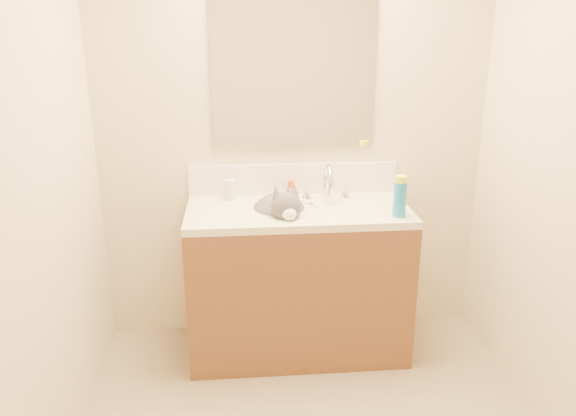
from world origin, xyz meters
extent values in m
cube|color=beige|center=(0.00, 1.25, 1.25)|extent=(2.20, 0.04, 2.50)
cube|color=beige|center=(-1.10, 0.00, 1.25)|extent=(0.04, 2.50, 2.50)
cube|color=brown|center=(0.00, 0.97, 0.41)|extent=(1.20, 0.55, 0.82)
cube|color=beige|center=(0.00, 0.97, 0.84)|extent=(1.20, 0.55, 0.04)
ellipsoid|color=silver|center=(-0.12, 0.94, 0.79)|extent=(0.45, 0.36, 0.14)
cylinder|color=silver|center=(0.18, 1.16, 0.92)|extent=(0.04, 0.04, 0.11)
torus|color=silver|center=(0.18, 1.09, 0.97)|extent=(0.03, 0.20, 0.20)
cylinder|color=silver|center=(0.18, 1.01, 0.94)|extent=(0.03, 0.03, 0.06)
cone|color=silver|center=(0.07, 1.16, 0.89)|extent=(0.06, 0.06, 0.06)
cone|color=silver|center=(0.29, 1.16, 0.89)|extent=(0.06, 0.06, 0.06)
ellipsoid|color=#494749|center=(-0.10, 1.00, 0.82)|extent=(0.35, 0.39, 0.22)
ellipsoid|color=#494749|center=(-0.08, 0.85, 0.91)|extent=(0.18, 0.17, 0.15)
ellipsoid|color=#494749|center=(-0.09, 0.92, 0.88)|extent=(0.13, 0.13, 0.14)
cone|color=#494749|center=(-0.13, 0.86, 0.99)|extent=(0.08, 0.09, 0.10)
cone|color=#494749|center=(-0.03, 0.88, 0.99)|extent=(0.08, 0.09, 0.10)
ellipsoid|color=white|center=(-0.07, 0.78, 0.89)|extent=(0.08, 0.07, 0.06)
ellipsoid|color=white|center=(-0.08, 0.89, 0.82)|extent=(0.12, 0.09, 0.13)
sphere|color=tan|center=(-0.06, 0.76, 0.89)|extent=(0.02, 0.02, 0.02)
cylinder|color=#494749|center=(0.04, 1.01, 0.75)|extent=(0.14, 0.23, 0.04)
cube|color=white|center=(0.00, 1.24, 0.95)|extent=(1.20, 0.02, 0.18)
cube|color=white|center=(0.00, 1.24, 1.54)|extent=(0.90, 0.02, 0.80)
cylinder|color=silver|center=(-0.36, 1.16, 0.92)|extent=(0.06, 0.06, 0.12)
cylinder|color=#FB5929|center=(-0.36, 1.16, 0.90)|extent=(0.06, 0.06, 0.04)
cylinder|color=#B7B7BC|center=(-0.03, 1.19, 0.89)|extent=(0.06, 0.06, 0.06)
cylinder|color=#D94819|center=(-0.02, 1.19, 0.91)|extent=(0.04, 0.04, 0.10)
cube|color=silver|center=(0.08, 1.01, 0.87)|extent=(0.09, 0.13, 0.01)
cube|color=#5E80C9|center=(0.08, 1.01, 0.87)|extent=(0.03, 0.03, 0.02)
cylinder|color=#1C7AC4|center=(0.50, 0.80, 0.95)|extent=(0.07, 0.07, 0.18)
cylinder|color=yellow|center=(0.50, 0.80, 1.06)|extent=(0.06, 0.06, 0.04)
camera|label=1|loc=(-0.31, -1.86, 1.83)|focal=35.00mm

